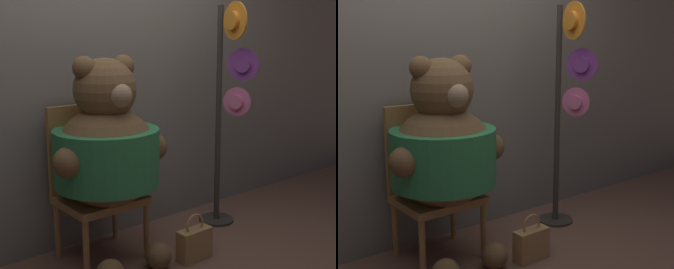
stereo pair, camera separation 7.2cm
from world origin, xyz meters
The scene contains 6 objects.
ground_plane centered at (0.00, 0.00, 0.00)m, with size 14.00×14.00×0.00m, color brown.
wall_back centered at (0.00, 0.63, 1.38)m, with size 8.00×0.10×2.75m.
chair centered at (-0.13, 0.37, 0.53)m, with size 0.52×0.45×1.03m.
teddy_bear centered at (-0.11, 0.21, 0.76)m, with size 0.82×0.73×1.36m.
hat_display_rack centered at (0.95, 0.16, 0.97)m, with size 0.28×0.45×1.73m.
handbag_on_ground centered at (0.34, -0.14, 0.12)m, with size 0.25×0.10×0.33m.
Camera 1 is at (-1.66, -2.29, 1.47)m, focal length 50.00 mm.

